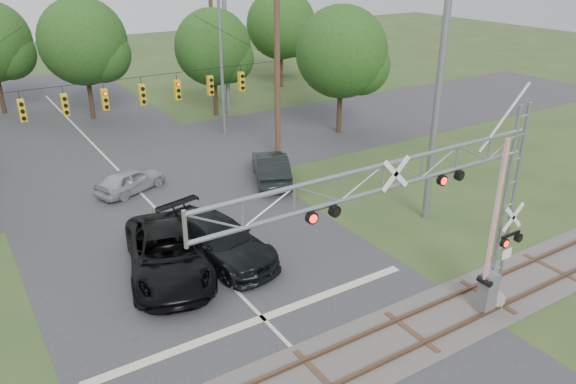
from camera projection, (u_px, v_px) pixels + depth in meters
road_main at (210, 264)px, 23.94m from camera, size 14.00×90.00×0.02m
road_cross at (114, 166)px, 34.78m from camera, size 90.00×12.00×0.02m
railroad_track at (318, 375)px, 17.74m from camera, size 90.00×3.20×0.17m
crossing_gantry at (438, 210)px, 17.59m from camera, size 12.56×0.99×7.77m
traffic_signal_span at (139, 87)px, 29.85m from camera, size 19.34×0.36×11.50m
pickup_black at (168, 253)px, 22.94m from camera, size 4.79×7.41×1.90m
car_dark at (218, 240)px, 24.07m from camera, size 3.82×6.67×1.82m
sedan_silver at (130, 180)px, 30.85m from camera, size 4.38×3.09×1.38m
suv_dark at (271, 167)px, 32.19m from camera, size 3.69×5.39×1.68m
streetlight at (218, 56)px, 38.18m from camera, size 2.68×0.28×10.05m
utility_poles at (144, 65)px, 32.14m from camera, size 26.34×27.53×13.37m
treeline at (97, 50)px, 41.31m from camera, size 50.39×26.23×9.23m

